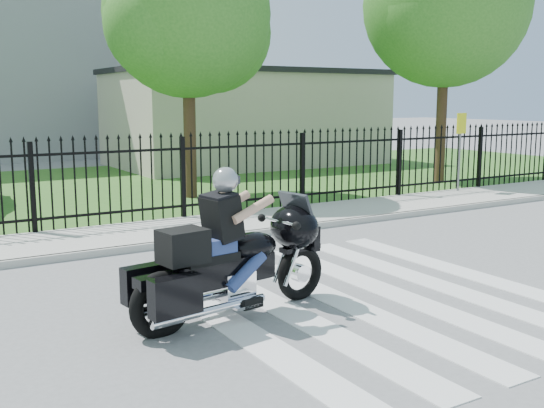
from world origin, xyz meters
TOP-DOWN VIEW (x-y plane):
  - ground at (0.00, 0.00)m, footprint 120.00×120.00m
  - crosswalk at (0.00, 0.00)m, footprint 5.00×5.50m
  - sidewalk at (0.00, 5.00)m, footprint 40.00×2.00m
  - curb at (0.00, 4.00)m, footprint 40.00×0.12m
  - grass_strip at (0.00, 12.00)m, footprint 40.00×12.00m
  - iron_fence at (0.00, 6.00)m, footprint 26.00×0.04m
  - tree_mid at (1.50, 9.00)m, footprint 4.20×4.20m
  - tree_right at (9.50, 8.00)m, footprint 5.00×5.00m
  - building_low at (7.00, 16.00)m, footprint 10.00×6.00m
  - building_low_roof at (7.00, 16.00)m, footprint 10.20×6.20m
  - motorcycle_rider at (-1.88, 0.24)m, footprint 2.77×1.13m
  - traffic_sign at (7.85, 5.69)m, footprint 0.45×0.15m

SIDE VIEW (x-z plane):
  - ground at x=0.00m, z-range 0.00..0.00m
  - crosswalk at x=0.00m, z-range 0.00..0.01m
  - grass_strip at x=0.00m, z-range 0.00..0.02m
  - sidewalk at x=0.00m, z-range 0.00..0.12m
  - curb at x=0.00m, z-range 0.00..0.12m
  - motorcycle_rider at x=-1.88m, z-range -0.17..1.67m
  - iron_fence at x=0.00m, z-range 0.00..1.80m
  - traffic_sign at x=7.85m, z-range 0.57..2.65m
  - building_low at x=7.00m, z-range 0.00..3.50m
  - building_low_roof at x=7.00m, z-range 3.50..3.70m
  - tree_mid at x=1.50m, z-range 1.28..8.06m
  - tree_right at x=9.50m, z-range 1.44..9.34m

